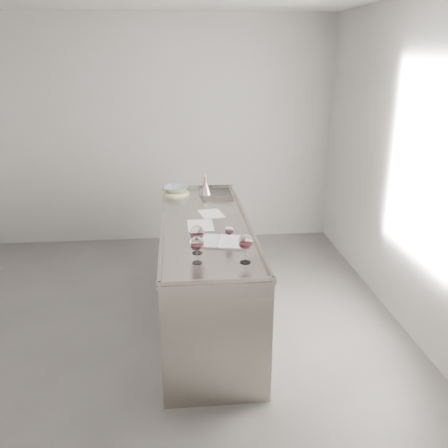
{
  "coord_description": "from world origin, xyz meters",
  "views": [
    {
      "loc": [
        0.26,
        -3.77,
        2.34
      ],
      "look_at": [
        0.64,
        0.04,
        1.02
      ],
      "focal_mm": 40.0,
      "sensor_mm": 36.0,
      "label": 1
    }
  ],
  "objects": [
    {
      "name": "wine_glass_left",
      "position": [
        0.4,
        -0.37,
        1.09
      ],
      "size": [
        0.11,
        0.11,
        0.21
      ],
      "rotation": [
        0.0,
        0.0,
        0.38
      ],
      "color": "white",
      "rests_on": "counter"
    },
    {
      "name": "ceramic_bowl",
      "position": [
        0.26,
        1.28,
        0.99
      ],
      "size": [
        0.3,
        0.3,
        0.06
      ],
      "primitive_type": "imported",
      "rotation": [
        0.0,
        0.0,
        -0.3
      ],
      "color": "#98ADB1",
      "rests_on": "trivet"
    },
    {
      "name": "wine_funnel",
      "position": [
        0.56,
        1.25,
        1.01
      ],
      "size": [
        0.15,
        0.15,
        0.22
      ],
      "rotation": [
        0.0,
        0.0,
        -0.39
      ],
      "color": "gray",
      "rests_on": "counter"
    },
    {
      "name": "wine_glass_right",
      "position": [
        0.73,
        -0.57,
        1.09
      ],
      "size": [
        0.11,
        0.11,
        0.21
      ],
      "rotation": [
        0.0,
        0.0,
        -0.37
      ],
      "color": "white",
      "rests_on": "counter"
    },
    {
      "name": "loose_paper_top",
      "position": [
        0.57,
        0.57,
        0.94
      ],
      "size": [
        0.24,
        0.31,
        0.0
      ],
      "primitive_type": "cube",
      "rotation": [
        0.0,
        0.0,
        0.18
      ],
      "color": "silver",
      "rests_on": "counter"
    },
    {
      "name": "room_shell",
      "position": [
        0.0,
        0.0,
        1.4
      ],
      "size": [
        4.54,
        5.04,
        2.84
      ],
      "color": "#514E4C",
      "rests_on": "ground"
    },
    {
      "name": "loose_paper_under",
      "position": [
        0.46,
        0.24,
        0.94
      ],
      "size": [
        0.22,
        0.31,
        0.0
      ],
      "primitive_type": "cube",
      "rotation": [
        0.0,
        0.0,
        0.0
      ],
      "color": "silver",
      "rests_on": "counter"
    },
    {
      "name": "notebook",
      "position": [
        0.59,
        -0.16,
        0.95
      ],
      "size": [
        0.46,
        0.37,
        0.02
      ],
      "rotation": [
        0.0,
        0.0,
        -0.21
      ],
      "color": "silver",
      "rests_on": "counter"
    },
    {
      "name": "counter",
      "position": [
        0.5,
        0.3,
        0.47
      ],
      "size": [
        0.77,
        2.42,
        0.97
      ],
      "color": "gray",
      "rests_on": "ground"
    },
    {
      "name": "wine_glass_middle",
      "position": [
        0.39,
        -0.55,
        1.08
      ],
      "size": [
        0.1,
        0.1,
        0.2
      ],
      "rotation": [
        0.0,
        0.0,
        0.24
      ],
      "color": "white",
      "rests_on": "counter"
    },
    {
      "name": "trivet",
      "position": [
        0.26,
        1.28,
        0.95
      ],
      "size": [
        0.3,
        0.3,
        0.02
      ],
      "primitive_type": "cylinder",
      "rotation": [
        0.0,
        0.0,
        -0.06
      ],
      "color": "beige",
      "rests_on": "counter"
    },
    {
      "name": "wine_glass_small",
      "position": [
        0.65,
        -0.2,
        1.04
      ],
      "size": [
        0.07,
        0.07,
        0.15
      ],
      "rotation": [
        0.0,
        0.0,
        0.03
      ],
      "color": "white",
      "rests_on": "counter"
    }
  ]
}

